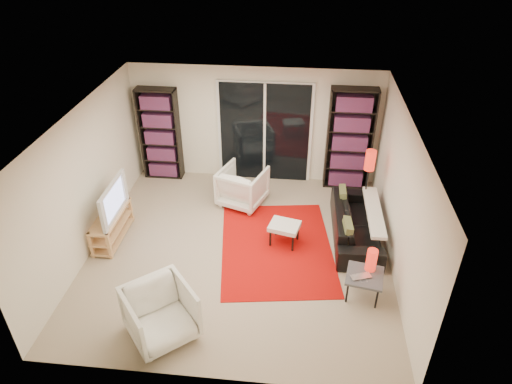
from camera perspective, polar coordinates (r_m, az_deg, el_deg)
floor at (r=7.85m, az=-2.06°, el=-7.24°), size 5.00×5.00×0.00m
wall_back at (r=9.34m, az=-0.12°, el=8.37°), size 5.00×0.02×2.40m
wall_front at (r=5.24m, az=-6.12°, el=-14.53°), size 5.00×0.02×2.40m
wall_left at (r=7.86m, az=-20.60°, el=1.19°), size 0.02×5.00×2.40m
wall_right at (r=7.26m, az=17.69°, el=-0.93°), size 0.02×5.00×2.40m
ceiling at (r=6.58m, az=-2.47°, el=9.04°), size 5.00×5.00×0.02m
sliding_door at (r=9.35m, az=1.09°, el=7.39°), size 1.92×0.08×2.16m
bookshelf_left at (r=9.67m, az=-11.88°, el=7.07°), size 0.80×0.30×1.95m
bookshelf_right at (r=9.26m, az=11.62°, el=6.43°), size 0.90×0.30×2.10m
tv_stand at (r=8.33m, az=-17.56°, el=-4.06°), size 0.37×1.14×0.50m
tv at (r=8.02m, az=-18.06°, el=-0.94°), size 0.14×1.07×0.62m
rug at (r=7.90m, az=2.57°, el=-6.88°), size 2.19×2.75×0.01m
sofa at (r=8.15m, az=12.40°, el=-3.87°), size 0.80×1.96×0.57m
armchair_back at (r=8.81m, az=-1.69°, el=0.72°), size 1.04×1.05×0.75m
armchair_front at (r=6.41m, az=-11.84°, el=-14.66°), size 1.19×1.19×0.78m
ottoman at (r=7.80m, az=3.58°, el=-4.40°), size 0.58×0.51×0.40m
side_table at (r=7.01m, az=13.43°, el=-10.29°), size 0.62×0.62×0.40m
laptop at (r=6.89m, az=13.12°, el=-10.50°), size 0.35×0.29×0.02m
table_lamp at (r=6.98m, az=14.24°, el=-8.23°), size 0.16×0.16×0.35m
floor_lamp at (r=8.34m, az=13.96°, el=3.02°), size 0.21×0.21×1.37m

